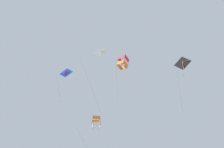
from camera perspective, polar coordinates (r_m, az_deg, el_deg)
The scene contains 5 objects.
kite_diamond_near_left at distance 33.79m, azimuth 16.48°, elevation 2.47°, with size 2.21×1.97×7.94m.
kite_box_near_right at distance 43.75m, azimuth 2.60°, elevation 2.83°, with size 2.92×2.44×8.81m.
kite_delta_upper_right at distance 39.89m, azimuth -10.95°, elevation 0.25°, with size 2.23×2.14×5.78m.
kite_box_mid_left at distance 35.42m, azimuth -3.83°, elevation -11.52°, with size 4.34×2.87×8.74m.
kite_diamond_low_drifter at distance 35.63m, azimuth -2.77°, elevation 5.10°, with size 3.93×2.77×10.07m.
Camera 1 is at (11.07, 33.53, 10.25)m, focal length 38.31 mm.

